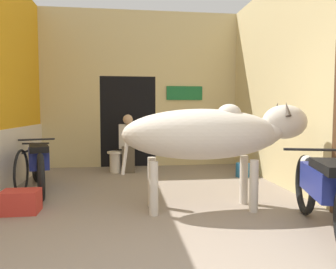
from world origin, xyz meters
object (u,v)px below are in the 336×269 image
object	(u,v)px
motorcycle_near	(324,189)
shopkeeper_seated	(128,142)
bicycle	(30,167)
crate	(21,202)
bucket	(243,170)
motorcycle_far	(39,162)
plastic_stool	(115,161)
cow	(212,134)

from	to	relation	value
motorcycle_near	shopkeeper_seated	distance (m)	4.19
bicycle	shopkeeper_seated	bearing A→B (deg)	38.78
bicycle	crate	xyz separation A→B (m)	(0.24, -1.31, -0.22)
shopkeeper_seated	crate	xyz separation A→B (m)	(-1.33, -2.57, -0.48)
bicycle	bucket	xyz separation A→B (m)	(3.72, 0.46, -0.23)
motorcycle_far	shopkeeper_seated	distance (m)	2.01
bicycle	plastic_stool	xyz separation A→B (m)	(1.31, 1.21, -0.13)
cow	shopkeeper_seated	xyz separation A→B (m)	(-1.03, 2.70, -0.34)
plastic_stool	bucket	distance (m)	2.52
shopkeeper_seated	plastic_stool	xyz separation A→B (m)	(-0.26, -0.06, -0.39)
cow	crate	bearing A→B (deg)	176.87
motorcycle_near	crate	size ratio (longest dim) A/B	4.71
bucket	plastic_stool	bearing A→B (deg)	162.82
motorcycle_near	motorcycle_far	xyz separation A→B (m)	(-3.30, 2.31, -0.03)
shopkeeper_seated	motorcycle_far	bearing A→B (deg)	-134.56
motorcycle_far	plastic_stool	bearing A→B (deg)	50.14
cow	crate	world-z (taller)	cow
motorcycle_far	plastic_stool	distance (m)	1.80
motorcycle_near	crate	world-z (taller)	motorcycle_near
crate	motorcycle_near	bearing A→B (deg)	-19.71
crate	bucket	distance (m)	3.91
motorcycle_near	motorcycle_far	size ratio (longest dim) A/B	1.06
shopkeeper_seated	plastic_stool	bearing A→B (deg)	-168.02
cow	motorcycle_far	xyz separation A→B (m)	(-2.43, 1.28, -0.51)
motorcycle_far	shopkeeper_seated	bearing A→B (deg)	45.44
bicycle	plastic_stool	size ratio (longest dim) A/B	3.88
crate	motorcycle_far	bearing A→B (deg)	93.48
plastic_stool	shopkeeper_seated	bearing A→B (deg)	11.98
plastic_stool	motorcycle_near	bearing A→B (deg)	-59.55
motorcycle_near	bicycle	distance (m)	4.26
shopkeeper_seated	crate	bearing A→B (deg)	-117.38
bicycle	plastic_stool	world-z (taller)	bicycle
cow	motorcycle_far	distance (m)	2.80
motorcycle_far	crate	world-z (taller)	motorcycle_far
motorcycle_near	plastic_stool	size ratio (longest dim) A/B	4.85
motorcycle_near	plastic_stool	distance (m)	4.27
plastic_stool	crate	size ratio (longest dim) A/B	0.97
motorcycle_near	bucket	world-z (taller)	motorcycle_near
shopkeeper_seated	bucket	bearing A→B (deg)	-20.41
motorcycle_far	bucket	world-z (taller)	motorcycle_far
cow	bicycle	xyz separation A→B (m)	(-2.60, 1.44, -0.60)
cow	bucket	distance (m)	2.36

